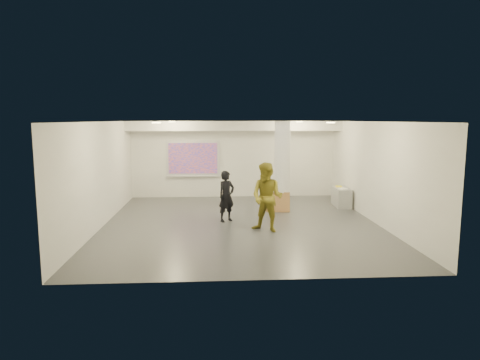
{
  "coord_description": "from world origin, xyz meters",
  "views": [
    {
      "loc": [
        -0.78,
        -12.32,
        3.07
      ],
      "look_at": [
        0.0,
        0.4,
        1.25
      ],
      "focal_mm": 32.0,
      "sensor_mm": 36.0,
      "label": 1
    }
  ],
  "objects": [
    {
      "name": "downlight_se",
      "position": [
        2.2,
        -1.5,
        2.98
      ],
      "size": [
        0.22,
        0.22,
        0.02
      ],
      "primitive_type": "cylinder",
      "color": "#F5DC82",
      "rests_on": "ceiling"
    },
    {
      "name": "woman",
      "position": [
        -0.41,
        0.34,
        0.77
      ],
      "size": [
        0.67,
        0.62,
        1.54
      ],
      "primitive_type": "imported",
      "rotation": [
        0.0,
        0.0,
        0.61
      ],
      "color": "black",
      "rests_on": "floor"
    },
    {
      "name": "column",
      "position": [
        1.5,
        1.8,
        1.5
      ],
      "size": [
        0.52,
        0.52,
        3.0
      ],
      "primitive_type": "cylinder",
      "color": "white",
      "rests_on": "floor"
    },
    {
      "name": "papers_stack",
      "position": [
        3.69,
        2.09,
        0.68
      ],
      "size": [
        0.31,
        0.35,
        0.02
      ],
      "primitive_type": "cube",
      "rotation": [
        0.0,
        0.0,
        0.3
      ],
      "color": "white",
      "rests_on": "credenza"
    },
    {
      "name": "wall_right",
      "position": [
        4.0,
        0.0,
        1.5
      ],
      "size": [
        0.01,
        9.0,
        3.0
      ],
      "primitive_type": "cube",
      "color": "silver",
      "rests_on": "floor"
    },
    {
      "name": "postit_pad",
      "position": [
        3.68,
        2.53,
        0.69
      ],
      "size": [
        0.25,
        0.31,
        0.03
      ],
      "primitive_type": "cube",
      "rotation": [
        0.0,
        0.0,
        -0.18
      ],
      "color": "yellow",
      "rests_on": "credenza"
    },
    {
      "name": "ceiling",
      "position": [
        0.0,
        0.0,
        3.0
      ],
      "size": [
        8.0,
        9.0,
        0.01
      ],
      "primitive_type": "cube",
      "color": "white",
      "rests_on": "floor"
    },
    {
      "name": "man",
      "position": [
        0.66,
        -0.91,
        0.95
      ],
      "size": [
        1.16,
        1.09,
        1.9
      ],
      "primitive_type": "imported",
      "rotation": [
        0.0,
        0.0,
        -0.53
      ],
      "color": "olive",
      "rests_on": "floor"
    },
    {
      "name": "wall_front",
      "position": [
        0.0,
        -4.5,
        1.5
      ],
      "size": [
        8.0,
        0.01,
        3.0
      ],
      "primitive_type": "cube",
      "color": "silver",
      "rests_on": "floor"
    },
    {
      "name": "cardboard_back",
      "position": [
        1.42,
        1.51,
        0.33
      ],
      "size": [
        0.62,
        0.24,
        0.66
      ],
      "primitive_type": "cube",
      "rotation": [
        -0.21,
        0.0,
        -0.09
      ],
      "color": "#9B6E3F",
      "rests_on": "floor"
    },
    {
      "name": "floor",
      "position": [
        0.0,
        0.0,
        0.0
      ],
      "size": [
        8.0,
        9.0,
        0.01
      ],
      "primitive_type": "cube",
      "color": "#373A3F",
      "rests_on": "ground"
    },
    {
      "name": "downlight_nw",
      "position": [
        -2.2,
        2.5,
        2.98
      ],
      "size": [
        0.22,
        0.22,
        0.02
      ],
      "primitive_type": "cylinder",
      "color": "#F5DC82",
      "rests_on": "ceiling"
    },
    {
      "name": "wall_back",
      "position": [
        0.0,
        4.5,
        1.5
      ],
      "size": [
        8.0,
        0.01,
        3.0
      ],
      "primitive_type": "cube",
      "color": "silver",
      "rests_on": "floor"
    },
    {
      "name": "downlight_ne",
      "position": [
        2.2,
        2.5,
        2.98
      ],
      "size": [
        0.22,
        0.22,
        0.02
      ],
      "primitive_type": "cylinder",
      "color": "#F5DC82",
      "rests_on": "ceiling"
    },
    {
      "name": "soffit_band",
      "position": [
        0.0,
        3.95,
        2.82
      ],
      "size": [
        8.0,
        1.1,
        0.36
      ],
      "primitive_type": "cube",
      "color": "silver",
      "rests_on": "ceiling"
    },
    {
      "name": "credenza",
      "position": [
        3.72,
        2.33,
        0.34
      ],
      "size": [
        0.53,
        1.17,
        0.67
      ],
      "primitive_type": "cube",
      "rotation": [
        0.0,
        0.0,
        -0.05
      ],
      "color": "#949799",
      "rests_on": "floor"
    },
    {
      "name": "wall_left",
      "position": [
        -4.0,
        0.0,
        1.5
      ],
      "size": [
        0.01,
        9.0,
        3.0
      ],
      "primitive_type": "cube",
      "color": "silver",
      "rests_on": "floor"
    },
    {
      "name": "projection_screen",
      "position": [
        -1.6,
        4.45,
        1.53
      ],
      "size": [
        2.1,
        0.13,
        1.42
      ],
      "color": "silver",
      "rests_on": "wall_back"
    },
    {
      "name": "cardboard_front",
      "position": [
        1.19,
        1.64,
        0.3
      ],
      "size": [
        0.56,
        0.3,
        0.6
      ],
      "primitive_type": "cube",
      "rotation": [
        -0.14,
        0.0,
        0.32
      ],
      "color": "#9B6E3F",
      "rests_on": "floor"
    },
    {
      "name": "downlight_sw",
      "position": [
        -2.2,
        -1.5,
        2.98
      ],
      "size": [
        0.22,
        0.22,
        0.02
      ],
      "primitive_type": "cylinder",
      "color": "#F5DC82",
      "rests_on": "ceiling"
    }
  ]
}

